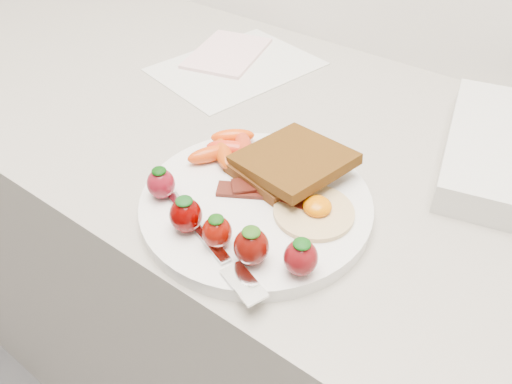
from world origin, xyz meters
The scene contains 11 objects.
counter centered at (0.00, 1.70, 0.45)m, with size 2.00×0.60×0.90m, color gray.
plate centered at (0.02, 1.54, 0.91)m, with size 0.27×0.27×0.02m, color white.
toast_lower centered at (0.01, 1.59, 0.93)m, with size 0.09×0.09×0.01m, color #431809.
toast_upper centered at (0.03, 1.60, 0.94)m, with size 0.12×0.12×0.01m, color #392006.
fried_egg centered at (0.09, 1.56, 0.92)m, with size 0.10×0.10×0.02m.
bacon_strips centered at (0.02, 1.56, 0.92)m, with size 0.11×0.10×0.01m.
baby_carrots centered at (-0.06, 1.59, 0.93)m, with size 0.08×0.11×0.02m.
strawberries centered at (0.03, 1.47, 0.94)m, with size 0.22×0.06×0.04m.
fork centered at (0.04, 1.45, 0.92)m, with size 0.18×0.08×0.00m.
paper_sheet centered at (-0.22, 1.81, 0.90)m, with size 0.20×0.26×0.00m, color silver.
notepad centered at (-0.27, 1.84, 0.91)m, with size 0.11×0.16×0.01m, color #F3C5C9.
Camera 1 is at (0.28, 1.19, 1.30)m, focal length 35.00 mm.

